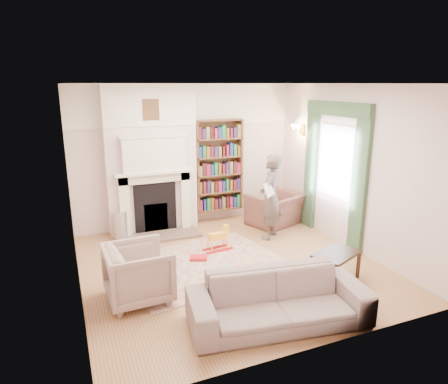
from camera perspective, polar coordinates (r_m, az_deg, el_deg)
name	(u,v)px	position (r m, az deg, el deg)	size (l,w,h in m)	color
floor	(230,265)	(6.47, 0.86, -10.42)	(4.50, 4.50, 0.00)	#935E3A
ceiling	(231,84)	(5.84, 0.97, 15.21)	(4.50, 4.50, 0.00)	white
wall_back	(186,156)	(8.08, -5.43, 5.15)	(4.50, 4.50, 0.00)	beige
wall_front	(319,228)	(4.12, 13.42, -5.06)	(4.50, 4.50, 0.00)	beige
wall_left	(71,195)	(5.54, -21.00, -0.45)	(4.50, 4.50, 0.00)	beige
wall_right	(351,168)	(7.18, 17.68, 3.23)	(4.50, 4.50, 0.00)	beige
fireplace	(151,161)	(7.70, -10.34, 4.38)	(1.70, 0.58, 2.80)	beige
bookcase	(219,166)	(8.21, -0.78, 3.78)	(1.00, 0.24, 1.85)	brown
window	(336,162)	(7.46, 15.67, 4.22)	(0.02, 0.90, 1.30)	silver
curtain_left	(360,184)	(6.97, 18.80, 1.11)	(0.07, 0.32, 2.40)	#2A422A
curtain_right	(311,168)	(8.04, 12.30, 3.37)	(0.07, 0.32, 2.40)	#2A422A
pelmet	(337,109)	(7.32, 15.91, 11.35)	(0.09, 1.70, 0.24)	#2A422A
wall_sconce	(294,130)	(8.17, 9.99, 8.65)	(0.20, 0.24, 0.24)	gold
rug	(202,264)	(6.50, -3.10, -10.28)	(2.48, 1.91, 0.01)	beige
armchair_reading	(275,209)	(8.21, 7.29, -2.47)	(1.00, 0.87, 0.65)	#52342C
armchair_left	(139,273)	(5.49, -12.11, -11.26)	(0.81, 0.84, 0.76)	#BAB099
sofa	(278,300)	(4.96, 7.79, -14.99)	(2.14, 0.84, 0.62)	gray
man_reading	(270,197)	(7.37, 6.66, -0.71)	(0.58, 0.38, 1.59)	#4F443F
newspaper	(269,189)	(7.07, 6.43, 0.39)	(0.36, 0.02, 0.25)	silver
coffee_table	(335,267)	(6.12, 15.64, -10.27)	(0.70, 0.45, 0.45)	#321D11
paraffin_heater	(120,226)	(7.60, -14.58, -4.71)	(0.24, 0.24, 0.55)	#B6BABF
rocking_horse	(218,239)	(6.92, -0.93, -6.69)	(0.50, 0.20, 0.44)	yellow
board_game	(223,270)	(6.26, -0.09, -11.09)	(0.34, 0.34, 0.03)	#E5BD50
game_box_lid	(198,258)	(6.65, -3.68, -9.38)	(0.28, 0.19, 0.05)	red
comic_annuals	(255,270)	(6.30, 4.44, -11.04)	(0.60, 0.67, 0.02)	red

